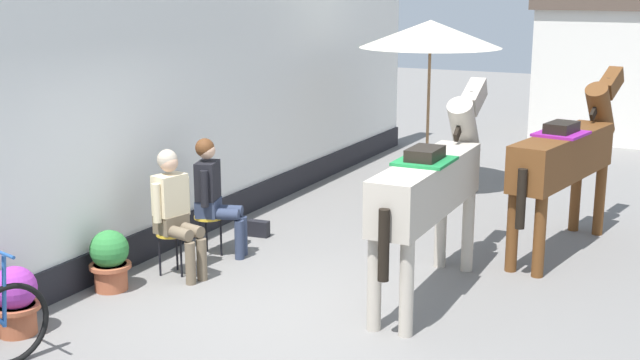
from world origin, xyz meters
TOP-DOWN VIEW (x-y plane):
  - ground_plane at (0.00, 3.00)m, footprint 40.00×40.00m
  - pub_facade_wall at (-2.55, 1.50)m, footprint 0.34×14.00m
  - distant_cottage at (1.40, 11.34)m, footprint 3.40×2.60m
  - seated_visitor_near at (-1.75, 0.42)m, footprint 0.61×0.48m
  - seated_visitor_far at (-1.77, 1.19)m, footprint 0.61×0.48m
  - saddled_horse_near at (0.87, 1.15)m, footprint 0.51×3.00m
  - saddled_horse_far at (1.79, 3.26)m, footprint 0.81×2.97m
  - flower_planter_near at (-2.11, -1.49)m, footprint 0.43×0.43m
  - flower_planter_middle at (-2.10, -0.23)m, footprint 0.43×0.43m
  - cafe_parasol at (-0.62, 5.24)m, footprint 2.10×2.10m
  - satchel_bag at (-1.71, 2.06)m, footprint 0.29×0.15m

SIDE VIEW (x-z plane):
  - ground_plane at x=0.00m, z-range 0.00..0.00m
  - satchel_bag at x=-1.71m, z-range 0.00..0.20m
  - flower_planter_near at x=-2.11m, z-range 0.01..0.65m
  - flower_planter_middle at x=-2.10m, z-range 0.01..0.65m
  - seated_visitor_near at x=-1.75m, z-range 0.08..1.47m
  - seated_visitor_far at x=-1.77m, z-range 0.08..1.47m
  - saddled_horse_near at x=0.87m, z-range 0.13..2.19m
  - saddled_horse_far at x=1.79m, z-range 0.13..2.19m
  - pub_facade_wall at x=-2.55m, z-range -0.16..3.24m
  - distant_cottage at x=1.40m, z-range 0.05..3.55m
  - cafe_parasol at x=-0.62m, z-range 1.07..3.65m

